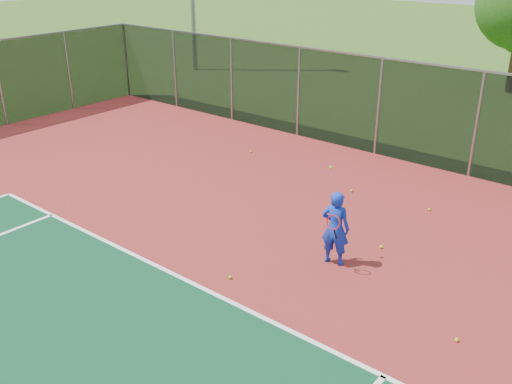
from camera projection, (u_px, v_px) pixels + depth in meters
court_apron at (243, 356)px, 9.23m from camera, size 30.00×20.00×0.02m
fence_back at (476, 124)px, 15.71m from camera, size 30.00×0.06×3.03m
tennis_player at (335, 228)px, 11.59m from camera, size 0.66×0.67×2.07m
practice_ball_1 at (251, 151)px, 18.12m from camera, size 0.07×0.07×0.07m
practice_ball_2 at (381, 247)px, 12.45m from camera, size 0.07×0.07×0.07m
practice_ball_4 at (457, 340)px, 9.54m from camera, size 0.07×0.07×0.07m
practice_ball_5 at (352, 191)px, 15.26m from camera, size 0.07×0.07×0.07m
practice_ball_6 at (230, 277)px, 11.32m from camera, size 0.07×0.07×0.07m
practice_ball_7 at (429, 209)px, 14.20m from camera, size 0.07×0.07×0.07m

